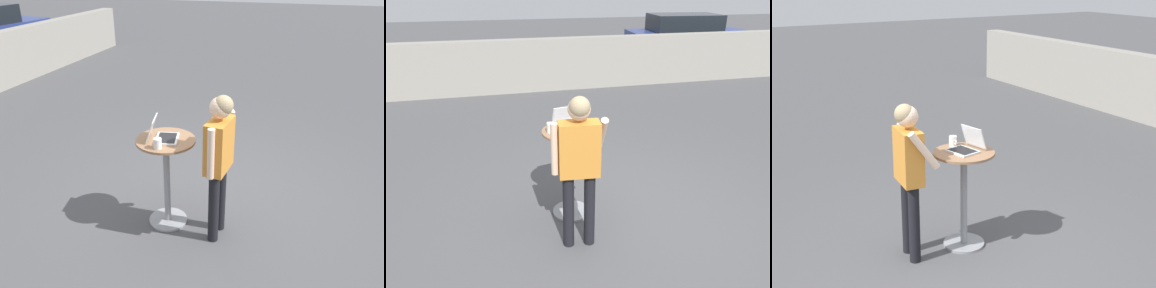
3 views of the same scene
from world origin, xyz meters
The scene contains 5 objects.
ground_plane centered at (0.00, 0.00, 0.00)m, with size 50.00×50.00×0.00m, color #4C4C4F.
cafe_table centered at (-0.53, 0.34, 0.64)m, with size 0.62×0.62×1.03m.
laptop centered at (-0.54, 0.38, 1.08)m, with size 0.35×0.36×0.24m.
coffee_mug centered at (-0.74, 0.34, 1.08)m, with size 0.12×0.08×0.11m.
standing_person centered at (-0.58, -0.23, 0.99)m, with size 0.54×0.33×1.58m.
Camera 1 is at (-3.75, -0.95, 2.66)m, focal length 35.00 mm.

